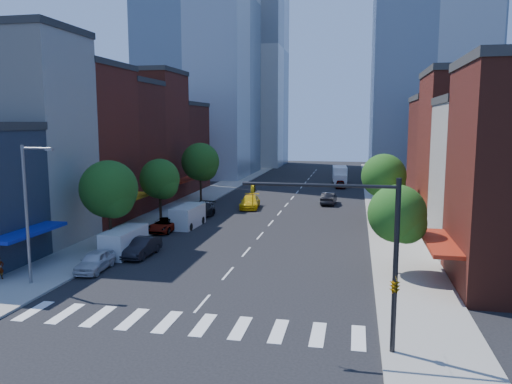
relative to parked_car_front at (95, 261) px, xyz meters
The scene contains 32 objects.
ground 10.65m from the parked_car_front, 26.61° to the right, with size 220.00×220.00×0.00m, color black.
sidewalk_left 35.37m from the parked_car_front, 94.87° to the left, with size 5.00×120.00×0.15m, color gray.
sidewalk_right 41.55m from the parked_car_front, 58.02° to the left, with size 5.00×120.00×0.15m, color gray.
crosswalk 12.29m from the parked_car_front, 39.24° to the right, with size 19.00×3.00×0.01m, color silver.
bldg_left_1 15.92m from the parked_car_front, 147.81° to the left, with size 12.00×8.00×18.00m, color beige.
bldg_left_2 20.81m from the parked_car_front, 126.15° to the left, with size 12.00×9.00×16.00m, color maroon.
bldg_left_3 27.68m from the parked_car_front, 115.38° to the left, with size 12.00×8.00×15.00m, color #561F15.
bldg_left_4 35.57m from the parked_car_front, 109.35° to the left, with size 12.00×9.00×17.00m, color maroon.
bldg_left_5 44.16m from the parked_car_front, 105.23° to the left, with size 12.00×10.00×13.00m, color #561F15.
bldg_right_2 36.70m from the parked_car_front, 32.25° to the left, with size 12.00×10.00×15.00m, color maroon.
bldg_right_3 42.65m from the parked_car_front, 43.79° to the left, with size 12.00×10.00×13.00m, color #561F15.
tower_ne 70.74m from the parked_car_front, 62.73° to the left, with size 18.00×20.00×60.00m, color #9EA5AD.
tower_far_w 94.66m from the parked_car_front, 95.38° to the left, with size 18.00×18.00×56.00m, color #9EA5AD.
traffic_signal 21.81m from the parked_car_front, 25.46° to the right, with size 7.24×2.24×8.00m.
streetlight 6.35m from the parked_car_front, 121.52° to the right, with size 2.25×0.25×9.00m.
tree_left_near 7.66m from the parked_car_front, 106.68° to the left, with size 4.80×4.80×7.30m.
tree_left_mid 17.68m from the parked_car_front, 96.14° to the left, with size 4.20×4.20×6.65m.
tree_left_far 31.54m from the parked_car_front, 93.39° to the left, with size 5.00×5.00×7.75m.
tree_right_near 21.67m from the parked_car_front, ahead, with size 4.00×4.00×6.20m.
tree_right_far 30.21m from the parked_car_front, 45.02° to the left, with size 4.60×4.60×7.20m.
parked_car_front is the anchor object (origin of this frame).
parked_car_second 4.66m from the parked_car_front, 69.32° to the left, with size 1.56×4.46×1.47m, color black.
parked_car_third 13.25m from the parked_car_front, 90.00° to the left, with size 2.13×4.62×1.29m, color #999999.
parked_car_rear 20.32m from the parked_car_front, 86.55° to the left, with size 2.30×5.67×1.64m, color black.
cargo_van_near 4.54m from the parked_car_front, 90.03° to the left, with size 2.10×4.96×2.09m.
cargo_van_far 15.80m from the parked_car_front, 84.59° to the left, with size 2.26×5.17×2.17m.
taxi 28.36m from the parked_car_front, 79.00° to the left, with size 2.20×5.41×1.57m, color yellow.
traffic_car_oncoming 35.99m from the parked_car_front, 65.70° to the left, with size 1.66×4.75×1.56m, color black.
traffic_car_far 51.91m from the parked_car_front, 72.34° to the left, with size 1.55×3.85×1.31m, color #999999.
box_truck 55.81m from the parked_car_front, 73.85° to the left, with size 2.77×7.76×3.07m.
pedestrian_near 6.09m from the parked_car_front, 145.27° to the right, with size 0.56×0.37×1.53m, color #999999.
pedestrian_far 3.38m from the parked_car_front, 107.26° to the left, with size 0.77×0.60×1.58m, color #999999.
Camera 1 is at (8.63, -26.92, 10.57)m, focal length 35.00 mm.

